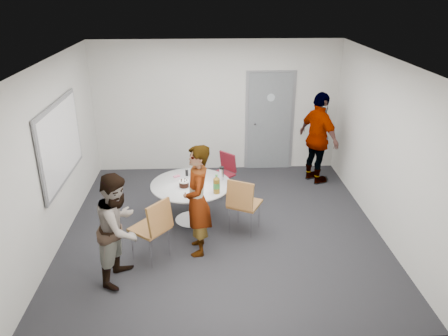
{
  "coord_description": "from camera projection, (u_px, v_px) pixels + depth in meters",
  "views": [
    {
      "loc": [
        -0.27,
        -6.19,
        3.71
      ],
      "look_at": [
        0.04,
        0.25,
        0.95
      ],
      "focal_mm": 35.0,
      "sensor_mm": 36.0,
      "label": 1
    }
  ],
  "objects": [
    {
      "name": "wall_right",
      "position": [
        384.0,
        148.0,
        6.74
      ],
      "size": [
        0.0,
        5.0,
        5.0
      ],
      "primitive_type": "plane",
      "rotation": [
        1.57,
        0.0,
        -1.57
      ],
      "color": "silver",
      "rests_on": "floor"
    },
    {
      "name": "wall_back",
      "position": [
        217.0,
        107.0,
        8.92
      ],
      "size": [
        5.0,
        0.0,
        5.0
      ],
      "primitive_type": "plane",
      "rotation": [
        1.57,
        0.0,
        0.0
      ],
      "color": "silver",
      "rests_on": "floor"
    },
    {
      "name": "person_main",
      "position": [
        197.0,
        201.0,
        6.22
      ],
      "size": [
        0.43,
        0.63,
        1.67
      ],
      "primitive_type": "imported",
      "rotation": [
        0.0,
        0.0,
        -1.52
      ],
      "color": "#A5C6EA",
      "rests_on": "floor"
    },
    {
      "name": "ceiling",
      "position": [
        222.0,
        60.0,
        6.09
      ],
      "size": [
        5.0,
        5.0,
        0.0
      ],
      "primitive_type": "plane",
      "rotation": [
        3.14,
        0.0,
        0.0
      ],
      "color": "silver",
      "rests_on": "wall_back"
    },
    {
      "name": "whiteboard",
      "position": [
        61.0,
        142.0,
        6.66
      ],
      "size": [
        0.04,
        1.9,
        1.25
      ],
      "color": "gray",
      "rests_on": "wall_left"
    },
    {
      "name": "person_left",
      "position": [
        119.0,
        228.0,
        5.67
      ],
      "size": [
        0.75,
        0.86,
        1.53
      ],
      "primitive_type": "imported",
      "rotation": [
        0.0,
        0.0,
        1.32
      ],
      "color": "white",
      "rests_on": "floor"
    },
    {
      "name": "door",
      "position": [
        270.0,
        122.0,
        9.08
      ],
      "size": [
        1.02,
        0.17,
        2.12
      ],
      "color": "slate",
      "rests_on": "wall_back"
    },
    {
      "name": "wall_left",
      "position": [
        55.0,
        153.0,
        6.51
      ],
      "size": [
        0.0,
        5.0,
        5.0
      ],
      "primitive_type": "plane",
      "rotation": [
        1.57,
        0.0,
        1.57
      ],
      "color": "silver",
      "rests_on": "floor"
    },
    {
      "name": "person_right",
      "position": [
        318.0,
        138.0,
        8.46
      ],
      "size": [
        0.87,
        1.15,
        1.82
      ],
      "primitive_type": "imported",
      "rotation": [
        0.0,
        0.0,
        2.02
      ],
      "color": "black",
      "rests_on": "floor"
    },
    {
      "name": "chair_far",
      "position": [
        224.0,
        170.0,
        8.11
      ],
      "size": [
        0.56,
        0.56,
        0.81
      ],
      "rotation": [
        0.0,
        0.0,
        2.34
      ],
      "color": "maroon",
      "rests_on": "floor"
    },
    {
      "name": "chair_near_left",
      "position": [
        154.0,
        224.0,
        6.09
      ],
      "size": [
        0.67,
        0.66,
        0.96
      ],
      "rotation": [
        0.0,
        0.0,
        0.9
      ],
      "color": "brown",
      "rests_on": "floor"
    },
    {
      "name": "wall_front",
      "position": [
        233.0,
        240.0,
        4.33
      ],
      "size": [
        5.0,
        0.0,
        5.0
      ],
      "primitive_type": "plane",
      "rotation": [
        -1.57,
        0.0,
        0.0
      ],
      "color": "silver",
      "rests_on": "floor"
    },
    {
      "name": "floor",
      "position": [
        222.0,
        227.0,
        7.16
      ],
      "size": [
        5.0,
        5.0,
        0.0
      ],
      "primitive_type": "plane",
      "color": "#242529",
      "rests_on": "ground"
    },
    {
      "name": "chair_near_right",
      "position": [
        243.0,
        201.0,
        6.77
      ],
      "size": [
        0.61,
        0.64,
        0.95
      ],
      "rotation": [
        0.0,
        0.0,
        -0.47
      ],
      "color": "brown",
      "rests_on": "floor"
    },
    {
      "name": "table",
      "position": [
        193.0,
        189.0,
        7.12
      ],
      "size": [
        1.31,
        1.31,
        0.99
      ],
      "color": "white",
      "rests_on": "floor"
    }
  ]
}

